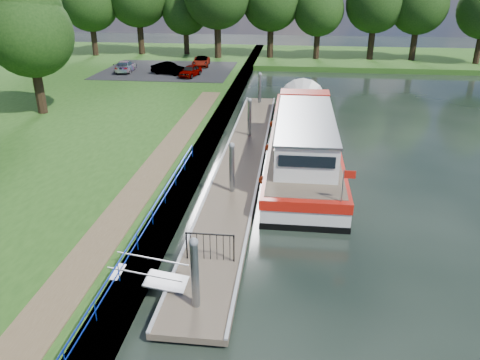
# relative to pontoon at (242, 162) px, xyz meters

# --- Properties ---
(ground) EXTENTS (160.00, 160.00, 0.00)m
(ground) POSITION_rel_pontoon_xyz_m (0.00, -13.00, -0.18)
(ground) COLOR black
(ground) RESTS_ON ground
(bank_edge) EXTENTS (1.10, 90.00, 0.78)m
(bank_edge) POSITION_rel_pontoon_xyz_m (-2.55, 2.00, 0.20)
(bank_edge) COLOR #473D2D
(bank_edge) RESTS_ON ground
(far_bank) EXTENTS (60.00, 18.00, 0.60)m
(far_bank) POSITION_rel_pontoon_xyz_m (12.00, 39.00, 0.12)
(far_bank) COLOR #224A15
(far_bank) RESTS_ON ground
(footpath) EXTENTS (1.60, 40.00, 0.05)m
(footpath) POSITION_rel_pontoon_xyz_m (-4.40, -5.00, 0.62)
(footpath) COLOR brown
(footpath) RESTS_ON riverbank
(carpark) EXTENTS (14.00, 12.00, 0.06)m
(carpark) POSITION_rel_pontoon_xyz_m (-11.00, 25.00, 0.62)
(carpark) COLOR black
(carpark) RESTS_ON riverbank
(blue_fence) EXTENTS (0.04, 18.04, 0.72)m
(blue_fence) POSITION_rel_pontoon_xyz_m (-2.75, -10.00, 1.13)
(blue_fence) COLOR #0C2DBF
(blue_fence) RESTS_ON riverbank
(pontoon) EXTENTS (2.50, 30.00, 0.56)m
(pontoon) POSITION_rel_pontoon_xyz_m (0.00, 0.00, 0.00)
(pontoon) COLOR brown
(pontoon) RESTS_ON ground
(mooring_piles) EXTENTS (0.30, 27.30, 3.55)m
(mooring_piles) POSITION_rel_pontoon_xyz_m (0.00, 0.00, 1.10)
(mooring_piles) COLOR gray
(mooring_piles) RESTS_ON ground
(gangway) EXTENTS (2.58, 1.00, 0.92)m
(gangway) POSITION_rel_pontoon_xyz_m (-1.85, -12.50, 0.44)
(gangway) COLOR #A5A8AD
(gangway) RESTS_ON ground
(gate_panel) EXTENTS (1.85, 0.05, 1.15)m
(gate_panel) POSITION_rel_pontoon_xyz_m (-0.00, -10.80, 0.97)
(gate_panel) COLOR black
(gate_panel) RESTS_ON ground
(barge) EXTENTS (4.36, 21.15, 4.78)m
(barge) POSITION_rel_pontoon_xyz_m (3.60, 2.86, 0.90)
(barge) COLOR black
(barge) RESTS_ON ground
(bank_tree_a) EXTENTS (6.12, 6.12, 9.72)m
(bank_tree_a) POSITION_rel_pontoon_xyz_m (-15.99, 7.08, 6.84)
(bank_tree_a) COLOR #332316
(bank_tree_a) RESTS_ON riverbank
(car_a) EXTENTS (2.07, 3.63, 1.16)m
(car_a) POSITION_rel_pontoon_xyz_m (-7.74, 21.66, 1.23)
(car_a) COLOR #999999
(car_a) RESTS_ON carpark
(car_b) EXTENTS (3.92, 2.37, 1.22)m
(car_b) POSITION_rel_pontoon_xyz_m (-10.23, 22.56, 1.26)
(car_b) COLOR #999999
(car_b) RESTS_ON carpark
(car_c) EXTENTS (2.01, 4.24, 1.19)m
(car_c) POSITION_rel_pontoon_xyz_m (-15.21, 23.42, 1.25)
(car_c) COLOR #999999
(car_c) RESTS_ON carpark
(car_d) EXTENTS (2.17, 4.07, 1.09)m
(car_d) POSITION_rel_pontoon_xyz_m (-7.79, 27.75, 1.20)
(car_d) COLOR #999999
(car_d) RESTS_ON carpark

